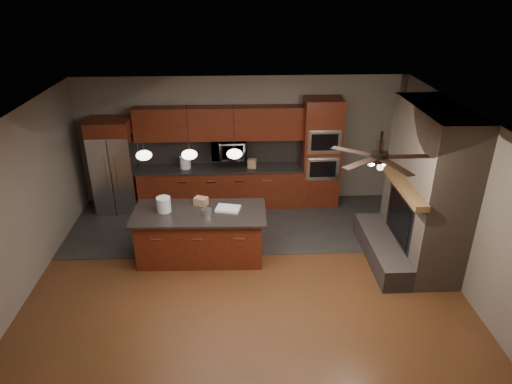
{
  "coord_description": "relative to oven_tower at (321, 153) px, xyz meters",
  "views": [
    {
      "loc": [
        -0.11,
        -6.45,
        4.66
      ],
      "look_at": [
        0.21,
        0.6,
        1.29
      ],
      "focal_mm": 32.0,
      "sensor_mm": 36.0,
      "label": 1
    }
  ],
  "objects": [
    {
      "name": "ground",
      "position": [
        -1.7,
        -2.69,
        -1.19
      ],
      "size": [
        7.0,
        7.0,
        0.0
      ],
      "primitive_type": "plane",
      "color": "brown",
      "rests_on": "ground"
    },
    {
      "name": "ceiling",
      "position": [
        -1.7,
        -2.69,
        1.61
      ],
      "size": [
        7.0,
        6.0,
        0.02
      ],
      "primitive_type": "cube",
      "color": "white",
      "rests_on": "back_wall"
    },
    {
      "name": "back_wall",
      "position": [
        -1.7,
        0.31,
        0.21
      ],
      "size": [
        7.0,
        0.02,
        2.8
      ],
      "primitive_type": "cube",
      "color": "slate",
      "rests_on": "ground"
    },
    {
      "name": "right_wall",
      "position": [
        1.8,
        -2.69,
        0.21
      ],
      "size": [
        0.02,
        6.0,
        2.8
      ],
      "primitive_type": "cube",
      "color": "slate",
      "rests_on": "ground"
    },
    {
      "name": "left_wall",
      "position": [
        -5.2,
        -2.69,
        0.21
      ],
      "size": [
        0.02,
        6.0,
        2.8
      ],
      "primitive_type": "cube",
      "color": "slate",
      "rests_on": "ground"
    },
    {
      "name": "slate_tile_patch",
      "position": [
        -1.7,
        -0.89,
        -1.19
      ],
      "size": [
        7.0,
        2.4,
        0.01
      ],
      "primitive_type": "cube",
      "color": "#2C2A28",
      "rests_on": "ground"
    },
    {
      "name": "fireplace_column",
      "position": [
        1.34,
        -2.29,
        0.11
      ],
      "size": [
        1.3,
        2.1,
        2.8
      ],
      "color": "#716050",
      "rests_on": "ground"
    },
    {
      "name": "back_cabinetry",
      "position": [
        -2.18,
        0.05,
        -0.3
      ],
      "size": [
        3.59,
        0.64,
        2.2
      ],
      "color": "#632312",
      "rests_on": "ground"
    },
    {
      "name": "oven_tower",
      "position": [
        0.0,
        0.0,
        0.0
      ],
      "size": [
        0.8,
        0.63,
        2.38
      ],
      "color": "#632312",
      "rests_on": "ground"
    },
    {
      "name": "microwave",
      "position": [
        -1.98,
        0.06,
        0.11
      ],
      "size": [
        0.73,
        0.41,
        0.5
      ],
      "primitive_type": "imported",
      "color": "silver",
      "rests_on": "back_cabinetry"
    },
    {
      "name": "refrigerator",
      "position": [
        -4.41,
        -0.07,
        -0.18
      ],
      "size": [
        0.86,
        0.75,
        2.02
      ],
      "color": "silver",
      "rests_on": "ground"
    },
    {
      "name": "kitchen_island",
      "position": [
        -2.49,
        -2.07,
        -0.73
      ],
      "size": [
        2.35,
        1.11,
        0.92
      ],
      "rotation": [
        0.0,
        0.0,
        -0.02
      ],
      "color": "#632312",
      "rests_on": "ground"
    },
    {
      "name": "white_bucket",
      "position": [
        -3.1,
        -2.02,
        -0.14
      ],
      "size": [
        0.27,
        0.27,
        0.26
      ],
      "primitive_type": "cylinder",
      "rotation": [
        0.0,
        0.0,
        -0.12
      ],
      "color": "silver",
      "rests_on": "kitchen_island"
    },
    {
      "name": "paint_can",
      "position": [
        -2.35,
        -2.18,
        -0.22
      ],
      "size": [
        0.21,
        0.21,
        0.11
      ],
      "primitive_type": "cylinder",
      "rotation": [
        0.0,
        0.0,
        -0.32
      ],
      "color": "silver",
      "rests_on": "kitchen_island"
    },
    {
      "name": "paint_tray",
      "position": [
        -1.98,
        -2.01,
        -0.25
      ],
      "size": [
        0.47,
        0.38,
        0.04
      ],
      "primitive_type": "cube",
      "rotation": [
        0.0,
        0.0,
        -0.23
      ],
      "color": "white",
      "rests_on": "kitchen_island"
    },
    {
      "name": "cardboard_box",
      "position": [
        -2.47,
        -1.8,
        -0.2
      ],
      "size": [
        0.27,
        0.24,
        0.14
      ],
      "primitive_type": "cube",
      "rotation": [
        0.0,
        0.0,
        -0.42
      ],
      "color": "#A17453",
      "rests_on": "kitchen_island"
    },
    {
      "name": "counter_bucket",
      "position": [
        -2.92,
        0.01,
        -0.16
      ],
      "size": [
        0.28,
        0.28,
        0.26
      ],
      "primitive_type": "cylinder",
      "rotation": [
        0.0,
        0.0,
        -0.26
      ],
      "color": "white",
      "rests_on": "back_cabinetry"
    },
    {
      "name": "counter_box",
      "position": [
        -1.49,
        -0.04,
        -0.19
      ],
      "size": [
        0.2,
        0.17,
        0.2
      ],
      "primitive_type": "cube",
      "rotation": [
        0.0,
        0.0,
        -0.21
      ],
      "color": "#A57955",
      "rests_on": "back_cabinetry"
    },
    {
      "name": "pendant_left",
      "position": [
        -3.35,
        -1.99,
        0.77
      ],
      "size": [
        0.26,
        0.26,
        0.92
      ],
      "color": "black",
      "rests_on": "ceiling"
    },
    {
      "name": "pendant_center",
      "position": [
        -2.6,
        -1.99,
        0.77
      ],
      "size": [
        0.26,
        0.26,
        0.92
      ],
      "color": "black",
      "rests_on": "ceiling"
    },
    {
      "name": "pendant_right",
      "position": [
        -1.85,
        -1.99,
        0.77
      ],
      "size": [
        0.26,
        0.26,
        0.92
      ],
      "color": "black",
      "rests_on": "ceiling"
    },
    {
      "name": "ceiling_fan",
      "position": [
        0.1,
        -3.49,
        1.27
      ],
      "size": [
        1.27,
        1.33,
        0.41
      ],
      "color": "black",
      "rests_on": "ceiling"
    }
  ]
}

